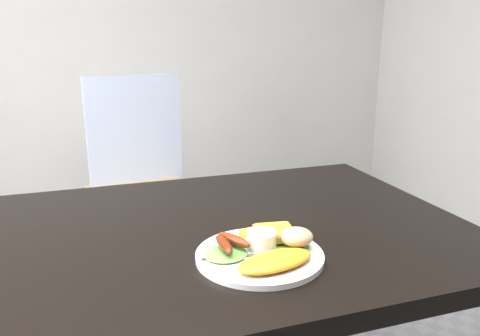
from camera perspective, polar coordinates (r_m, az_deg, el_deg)
room_back_panel at (r=3.22m, az=-15.09°, el=18.33°), size 4.00×0.04×2.70m
dining_table at (r=1.07m, az=-4.32°, el=-8.39°), size 1.20×0.80×0.04m
dining_chair at (r=2.22m, az=-11.69°, el=-3.58°), size 0.52×0.52×0.05m
person at (r=1.64m, az=-14.99°, el=2.91°), size 0.69×0.56×1.64m
plate at (r=0.93m, az=2.40°, el=-10.63°), size 0.25×0.25×0.01m
lettuce_left at (r=0.91m, az=-1.70°, el=-10.40°), size 0.11×0.10×0.01m
lettuce_right at (r=0.94m, az=6.38°, el=-9.60°), size 0.08×0.08×0.01m
omelette at (r=0.87m, az=4.32°, el=-11.23°), size 0.17×0.11×0.02m
sausage_a at (r=0.91m, az=-1.97°, el=-9.27°), size 0.02×0.09×0.02m
sausage_b at (r=0.93m, az=-0.74°, el=-8.76°), size 0.06×0.09×0.02m
ramekin at (r=0.94m, az=2.66°, el=-8.77°), size 0.08×0.08×0.03m
toast_a at (r=0.98m, az=2.98°, el=-8.33°), size 0.09×0.09×0.01m
toast_b at (r=0.97m, az=4.30°, el=-7.91°), size 0.09×0.09×0.01m
potato_salad at (r=0.94m, az=6.91°, el=-8.33°), size 0.07×0.07×0.04m
fork at (r=0.90m, az=0.40°, el=-10.82°), size 0.16×0.04×0.00m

